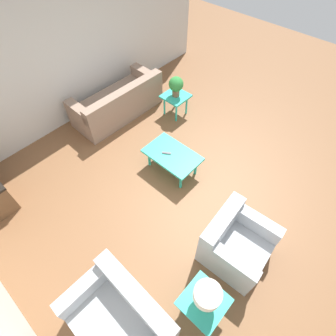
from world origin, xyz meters
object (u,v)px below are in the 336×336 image
object	(u,v)px
side_table_plant	(176,98)
side_table_lamp	(204,303)
coffee_table	(172,156)
sofa	(119,103)
loveseat	(121,319)
potted_plant	(176,85)
armchair	(235,243)
table_lamp	(207,295)

from	to	relation	value
side_table_plant	side_table_lamp	bearing A→B (deg)	136.04
coffee_table	side_table_lamp	size ratio (longest dim) A/B	1.91
sofa	loveseat	size ratio (longest dim) A/B	1.62
coffee_table	potted_plant	distance (m)	1.63
armchair	table_lamp	bearing A→B (deg)	-174.96
side_table_lamp	sofa	bearing A→B (deg)	-26.98
sofa	side_table_plant	distance (m)	1.24
sofa	table_lamp	world-z (taller)	table_lamp
side_table_lamp	potted_plant	bearing A→B (deg)	-43.96
coffee_table	side_table_lamp	world-z (taller)	side_table_lamp
loveseat	table_lamp	size ratio (longest dim) A/B	3.01
loveseat	coffee_table	distance (m)	2.59
side_table_lamp	side_table_plant	bearing A→B (deg)	-43.96
side_table_plant	potted_plant	world-z (taller)	potted_plant
table_lamp	armchair	bearing A→B (deg)	-81.19
sofa	armchair	xyz separation A→B (m)	(-3.61, 0.99, 0.02)
loveseat	coffee_table	bearing A→B (deg)	119.61
side_table_plant	sofa	bearing A→B (deg)	42.80
loveseat	side_table_plant	distance (m)	4.17
potted_plant	side_table_lamp	bearing A→B (deg)	136.04
side_table_plant	potted_plant	bearing A→B (deg)	0.00
coffee_table	potted_plant	xyz separation A→B (m)	(1.00, -1.23, 0.37)
coffee_table	side_table_lamp	distance (m)	2.39
armchair	coffee_table	bearing A→B (deg)	67.14
loveseat	coffee_table	xyz separation A→B (m)	(1.23, -2.29, 0.06)
side_table_plant	table_lamp	bearing A→B (deg)	136.04
sofa	side_table_lamp	world-z (taller)	sofa
armchair	side_table_plant	world-z (taller)	armchair
table_lamp	coffee_table	bearing A→B (deg)	-39.32
sofa	side_table_lamp	distance (m)	4.21
potted_plant	armchair	bearing A→B (deg)	146.03
side_table_plant	side_table_lamp	distance (m)	3.96
armchair	potted_plant	xyz separation A→B (m)	(2.71, -1.82, 0.42)
potted_plant	table_lamp	world-z (taller)	potted_plant
side_table_lamp	potted_plant	world-z (taller)	potted_plant
sofa	table_lamp	bearing A→B (deg)	63.88
armchair	loveseat	world-z (taller)	same
sofa	side_table_plant	xyz separation A→B (m)	(-0.90, -0.84, 0.11)
coffee_table	table_lamp	distance (m)	2.42
side_table_lamp	table_lamp	world-z (taller)	table_lamp
armchair	coffee_table	xyz separation A→B (m)	(1.70, -0.59, 0.05)
sofa	loveseat	distance (m)	4.12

